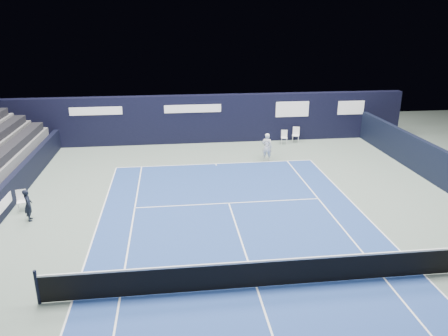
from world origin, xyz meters
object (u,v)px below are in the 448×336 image
object	(u,v)px
folding_chair_back_a	(296,132)
line_judge_chair	(22,199)
folding_chair_back_b	(284,136)
tennis_net	(257,273)
tennis_player	(267,147)

from	to	relation	value
folding_chair_back_a	line_judge_chair	size ratio (longest dim) A/B	1.09
folding_chair_back_b	line_judge_chair	world-z (taller)	line_judge_chair
line_judge_chair	tennis_net	xyz separation A→B (m)	(8.85, -6.78, -0.01)
folding_chair_back_a	tennis_player	size ratio (longest dim) A/B	0.62
folding_chair_back_a	line_judge_chair	bearing A→B (deg)	-127.33
tennis_net	folding_chair_back_b	bearing A→B (deg)	72.59
line_judge_chair	folding_chair_back_b	bearing A→B (deg)	16.49
tennis_player	tennis_net	bearing A→B (deg)	-103.70
folding_chair_back_b	tennis_net	bearing A→B (deg)	-95.16
line_judge_chair	folding_chair_back_a	bearing A→B (deg)	15.91
folding_chair_back_b	tennis_player	distance (m)	3.76
tennis_net	folding_chair_back_a	bearing A→B (deg)	70.09
folding_chair_back_b	line_judge_chair	size ratio (longest dim) A/B	0.98
folding_chair_back_b	tennis_player	bearing A→B (deg)	-107.65
folding_chair_back_a	line_judge_chair	distance (m)	17.13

